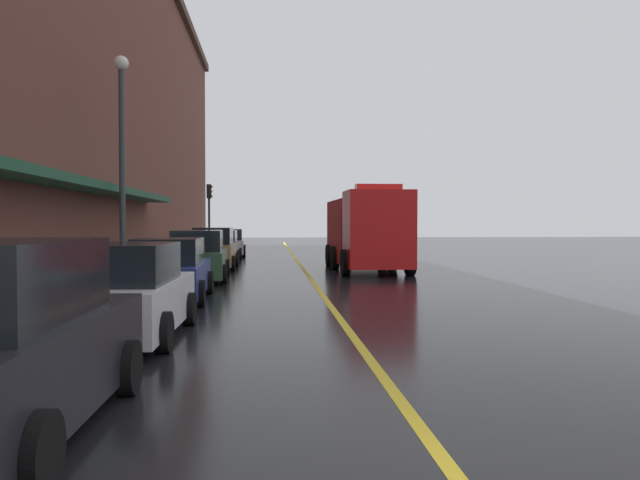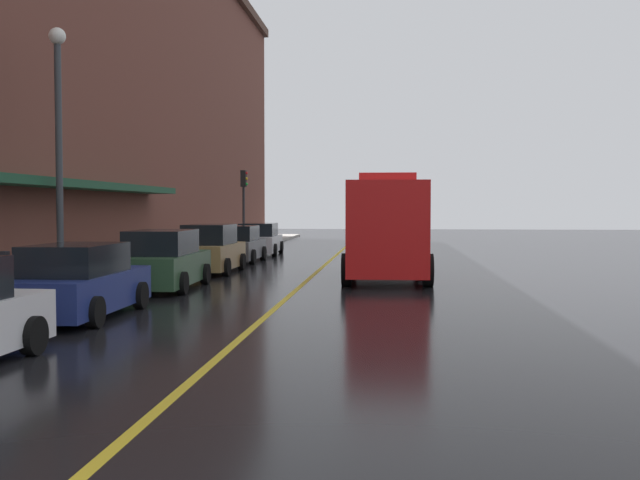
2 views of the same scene
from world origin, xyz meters
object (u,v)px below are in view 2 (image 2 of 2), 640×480
at_px(parked_car_6, 259,240).
at_px(parking_meter_0, 5,271).
at_px(traffic_light_near, 244,194).
at_px(parked_car_5, 237,245).
at_px(street_lamp_left, 59,131).
at_px(parked_car_2, 79,283).
at_px(fire_truck, 386,230).
at_px(parked_car_4, 211,250).
at_px(parked_car_3, 163,261).

relative_size(parked_car_6, parking_meter_0, 3.43).
bearing_deg(parking_meter_0, traffic_light_near, 89.86).
height_order(parked_car_5, street_lamp_left, street_lamp_left).
xyz_separation_m(parked_car_2, parked_car_5, (0.03, 16.56, -0.00)).
height_order(parked_car_2, fire_truck, fire_truck).
xyz_separation_m(parked_car_2, parked_car_4, (0.16, 11.20, 0.07)).
distance_m(parked_car_4, parked_car_6, 10.54).
height_order(parked_car_2, parked_car_5, parked_car_5).
distance_m(parked_car_5, fire_truck, 9.43).
bearing_deg(traffic_light_near, parked_car_2, -87.04).
height_order(parked_car_2, parked_car_4, parked_car_4).
height_order(parked_car_6, fire_truck, fire_truck).
distance_m(fire_truck, parking_meter_0, 13.19).
bearing_deg(fire_truck, parked_car_4, -102.64).
distance_m(parked_car_5, parking_meter_0, 17.27).
xyz_separation_m(parked_car_3, traffic_light_near, (-1.36, 18.86, 2.34)).
relative_size(parked_car_5, parking_meter_0, 3.10).
xyz_separation_m(parked_car_3, parked_car_6, (-0.02, 16.03, -0.05)).
bearing_deg(street_lamp_left, parked_car_5, 81.60).
bearing_deg(street_lamp_left, traffic_light_near, 88.22).
xyz_separation_m(parked_car_6, fire_truck, (6.53, -11.88, 0.88)).
bearing_deg(traffic_light_near, fire_truck, -61.84).
height_order(parked_car_2, street_lamp_left, street_lamp_left).
relative_size(parked_car_3, parked_car_4, 1.13).
xyz_separation_m(fire_truck, parking_meter_0, (-7.94, -10.51, -0.58)).
bearing_deg(parked_car_6, traffic_light_near, 23.36).
distance_m(parked_car_5, parked_car_6, 5.19).
relative_size(parking_meter_0, traffic_light_near, 0.31).
xyz_separation_m(parked_car_2, parking_meter_0, (-1.33, -0.65, 0.30)).
bearing_deg(traffic_light_near, parked_car_6, -64.61).
bearing_deg(parked_car_5, parking_meter_0, 175.83).
bearing_deg(fire_truck, parked_car_6, -152.11).
height_order(parked_car_4, traffic_light_near, traffic_light_near).
height_order(parked_car_2, parked_car_3, parked_car_3).
bearing_deg(parking_meter_0, parked_car_6, 86.41).
distance_m(parked_car_2, parked_car_6, 21.74).
height_order(parked_car_5, traffic_light_near, traffic_light_near).
height_order(fire_truck, traffic_light_near, traffic_light_near).
xyz_separation_m(parked_car_5, fire_truck, (6.58, -6.70, 0.88)).
height_order(parked_car_3, parking_meter_0, parked_car_3).
xyz_separation_m(parked_car_2, fire_truck, (6.61, 9.86, 0.88)).
xyz_separation_m(parked_car_6, street_lamp_left, (-2.01, -18.45, 3.64)).
height_order(parked_car_3, parked_car_5, parked_car_3).
xyz_separation_m(parked_car_4, parked_car_6, (-0.08, 10.54, -0.07)).
relative_size(parked_car_2, parking_meter_0, 3.47).
xyz_separation_m(fire_truck, street_lamp_left, (-8.54, -6.57, 2.76)).
relative_size(parked_car_2, street_lamp_left, 0.66).
xyz_separation_m(parked_car_6, parking_meter_0, (-1.41, -22.40, 0.30)).
relative_size(parked_car_5, fire_truck, 0.53).
bearing_deg(parked_car_6, parked_car_5, 177.46).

